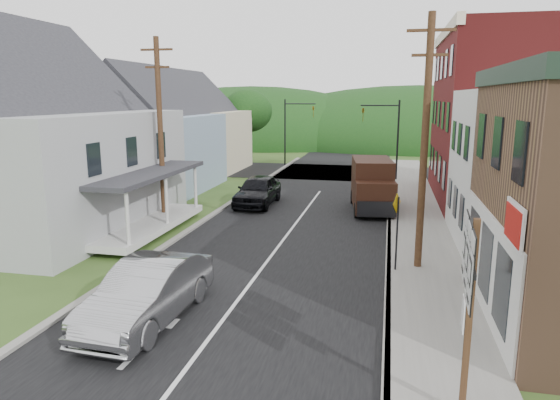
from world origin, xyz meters
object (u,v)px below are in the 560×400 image
Objects in this scene: route_sign_cluster at (468,291)px; silver_sedan at (148,293)px; warning_sign at (397,221)px; delivery_van at (372,185)px; dark_sedan at (258,191)px.

silver_sedan is at bearing 165.28° from route_sign_cluster.
silver_sedan is 8.62m from route_sign_cluster.
silver_sedan is 8.80m from warning_sign.
warning_sign is at bearing -90.51° from delivery_van.
warning_sign reaches higher than silver_sedan.
delivery_van is 10.13m from warning_sign.
delivery_van reaches higher than dark_sedan.
route_sign_cluster reaches higher than silver_sedan.
warning_sign is at bearing 41.48° from silver_sedan.
route_sign_cluster is at bearing -89.92° from delivery_van.
silver_sedan is 15.65m from dark_sedan.
route_sign_cluster reaches higher than warning_sign.
warning_sign is (1.19, -10.04, 0.52)m from delivery_van.
route_sign_cluster is (8.93, -18.37, 1.84)m from dark_sedan.
route_sign_cluster is at bearing -16.52° from silver_sedan.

